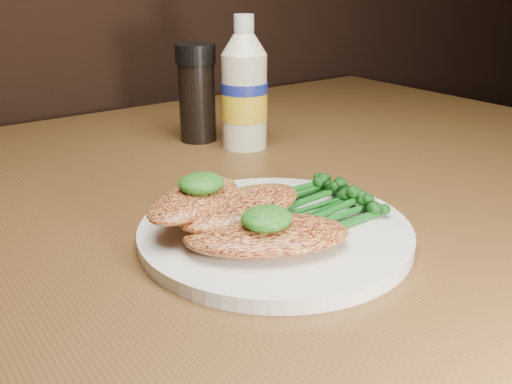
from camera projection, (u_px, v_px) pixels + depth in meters
plate at (275, 232)px, 0.49m from camera, size 0.24×0.24×0.01m
chicken_front at (267, 235)px, 0.45m from camera, size 0.15×0.13×0.02m
chicken_mid at (241, 206)px, 0.48m from camera, size 0.14×0.08×0.02m
chicken_back at (194, 199)px, 0.48m from camera, size 0.13×0.10×0.02m
pesto_front at (267, 218)px, 0.44m from camera, size 0.06×0.05×0.02m
pesto_back at (201, 183)px, 0.48m from camera, size 0.05×0.05×0.02m
broccolini_bundle at (314, 203)px, 0.51m from camera, size 0.12×0.10×0.02m
mayo_bottle at (244, 83)px, 0.72m from camera, size 0.07×0.07×0.17m
pepper_grinder at (197, 93)px, 0.76m from camera, size 0.07×0.07×0.13m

